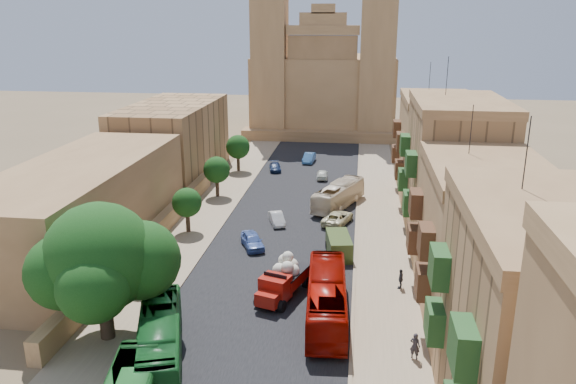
% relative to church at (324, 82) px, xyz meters
% --- Properties ---
extents(road_surface, '(14.00, 140.00, 0.01)m').
position_rel_church_xyz_m(road_surface, '(0.00, -48.61, -9.51)').
color(road_surface, black).
rests_on(road_surface, ground).
extents(sidewalk_east, '(5.00, 140.00, 0.01)m').
position_rel_church_xyz_m(sidewalk_east, '(9.50, -48.61, -9.51)').
color(sidewalk_east, '#8E785D').
rests_on(sidewalk_east, ground).
extents(sidewalk_west, '(5.00, 140.00, 0.01)m').
position_rel_church_xyz_m(sidewalk_west, '(-9.50, -48.61, -9.51)').
color(sidewalk_west, '#8E785D').
rests_on(sidewalk_west, ground).
extents(kerb_east, '(0.25, 140.00, 0.12)m').
position_rel_church_xyz_m(kerb_east, '(7.00, -48.61, -9.46)').
color(kerb_east, '#8E785D').
rests_on(kerb_east, ground).
extents(kerb_west, '(0.25, 140.00, 0.12)m').
position_rel_church_xyz_m(kerb_west, '(-7.00, -48.61, -9.46)').
color(kerb_west, '#8E785D').
rests_on(kerb_west, ground).
extents(townhouse_a, '(9.00, 14.00, 16.40)m').
position_rel_church_xyz_m(townhouse_a, '(15.95, -81.61, -3.11)').
color(townhouse_a, '#A27649').
rests_on(townhouse_a, ground).
extents(townhouse_b, '(9.00, 14.00, 14.90)m').
position_rel_church_xyz_m(townhouse_b, '(15.95, -67.61, -3.86)').
color(townhouse_b, '#986F44').
rests_on(townhouse_b, ground).
extents(townhouse_c, '(9.00, 14.00, 17.40)m').
position_rel_church_xyz_m(townhouse_c, '(15.95, -53.61, -2.61)').
color(townhouse_c, '#A27649').
rests_on(townhouse_c, ground).
extents(townhouse_d, '(9.00, 14.00, 15.90)m').
position_rel_church_xyz_m(townhouse_d, '(15.95, -39.61, -3.36)').
color(townhouse_d, '#986F44').
rests_on(townhouse_d, ground).
extents(west_wall, '(1.00, 40.00, 1.80)m').
position_rel_church_xyz_m(west_wall, '(-12.50, -58.61, -8.62)').
color(west_wall, '#986F44').
rests_on(west_wall, ground).
extents(west_building_low, '(10.00, 28.00, 8.40)m').
position_rel_church_xyz_m(west_building_low, '(-18.00, -60.61, -5.32)').
color(west_building_low, olive).
rests_on(west_building_low, ground).
extents(west_building_mid, '(10.00, 22.00, 10.00)m').
position_rel_church_xyz_m(west_building_mid, '(-18.00, -34.61, -4.52)').
color(west_building_mid, '#A27649').
rests_on(west_building_mid, ground).
extents(church, '(28.00, 22.50, 36.30)m').
position_rel_church_xyz_m(church, '(0.00, 0.00, 0.00)').
color(church, '#986F44').
rests_on(church, ground).
extents(ficus_tree, '(9.57, 8.80, 9.57)m').
position_rel_church_xyz_m(ficus_tree, '(-9.42, -74.61, -3.86)').
color(ficus_tree, '#35271A').
rests_on(ficus_tree, ground).
extents(street_tree_a, '(2.79, 2.79, 4.28)m').
position_rel_church_xyz_m(street_tree_a, '(-10.00, -66.61, -6.66)').
color(street_tree_a, '#35271A').
rests_on(street_tree_a, ground).
extents(street_tree_b, '(3.00, 3.00, 4.60)m').
position_rel_church_xyz_m(street_tree_b, '(-10.00, -54.61, -6.44)').
color(street_tree_b, '#35271A').
rests_on(street_tree_b, ground).
extents(street_tree_c, '(3.22, 3.22, 4.95)m').
position_rel_church_xyz_m(street_tree_c, '(-10.00, -42.61, -6.20)').
color(street_tree_c, '#35271A').
rests_on(street_tree_c, ground).
extents(street_tree_d, '(3.38, 3.38, 5.19)m').
position_rel_church_xyz_m(street_tree_d, '(-10.00, -30.61, -6.04)').
color(street_tree_d, '#35271A').
rests_on(street_tree_d, ground).
extents(red_truck, '(3.88, 6.23, 3.44)m').
position_rel_church_xyz_m(red_truck, '(1.51, -67.24, -8.00)').
color(red_truck, '#99140B').
rests_on(red_truck, ground).
extents(olive_pickup, '(2.71, 4.80, 1.87)m').
position_rel_church_xyz_m(olive_pickup, '(5.47, -58.61, -8.60)').
color(olive_pickup, '#34471A').
rests_on(olive_pickup, ground).
extents(bus_green_north, '(5.77, 11.20, 3.05)m').
position_rel_church_xyz_m(bus_green_north, '(-4.93, -76.88, -7.99)').
color(bus_green_north, '#1C6829').
rests_on(bus_green_north, ground).
extents(bus_red_east, '(3.39, 11.64, 3.20)m').
position_rel_church_xyz_m(bus_red_east, '(5.10, -70.10, -7.91)').
color(bus_red_east, '#920A02').
rests_on(bus_red_east, ground).
extents(bus_cream_east, '(5.89, 10.22, 2.80)m').
position_rel_church_xyz_m(bus_cream_east, '(4.85, -44.74, -8.11)').
color(bus_cream_east, beige).
rests_on(bus_cream_east, ground).
extents(car_blue_a, '(3.22, 4.50, 1.42)m').
position_rel_church_xyz_m(car_blue_a, '(-2.71, -57.92, -8.80)').
color(car_blue_a, '#4561AB').
rests_on(car_blue_a, ground).
extents(car_white_a, '(2.38, 3.87, 1.20)m').
position_rel_church_xyz_m(car_white_a, '(-1.36, -51.28, -8.91)').
color(car_white_a, silver).
rests_on(car_white_a, ground).
extents(car_cream, '(3.57, 5.34, 1.36)m').
position_rel_church_xyz_m(car_cream, '(5.00, -50.40, -8.83)').
color(car_cream, beige).
rests_on(car_cream, ground).
extents(car_dkblue, '(2.31, 4.08, 1.12)m').
position_rel_church_xyz_m(car_dkblue, '(-4.82, -29.91, -8.96)').
color(car_dkblue, '#122145').
rests_on(car_dkblue, ground).
extents(car_white_b, '(1.66, 3.72, 1.24)m').
position_rel_church_xyz_m(car_white_b, '(2.13, -33.18, -8.89)').
color(car_white_b, silver).
rests_on(car_white_b, ground).
extents(car_blue_b, '(1.79, 4.30, 1.38)m').
position_rel_church_xyz_m(car_blue_b, '(-0.50, -24.30, -8.82)').
color(car_blue_b, '#3768A3').
rests_on(car_blue_b, ground).
extents(pedestrian_a, '(0.78, 0.66, 1.82)m').
position_rel_church_xyz_m(pedestrian_a, '(11.00, -74.47, -8.61)').
color(pedestrian_a, '#262328').
rests_on(pedestrian_a, ground).
extents(pedestrian_c, '(0.65, 1.06, 1.68)m').
position_rel_church_xyz_m(pedestrian_c, '(10.70, -64.68, -8.68)').
color(pedestrian_c, '#323439').
rests_on(pedestrian_c, ground).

